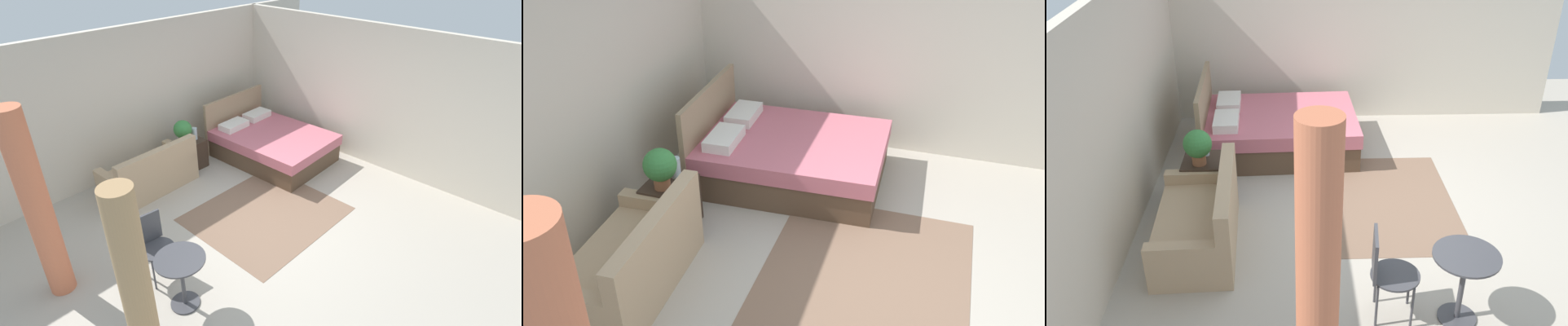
# 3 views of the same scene
# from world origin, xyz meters

# --- Properties ---
(ground_plane) EXTENTS (8.70, 8.85, 0.02)m
(ground_plane) POSITION_xyz_m (0.00, 0.00, -0.01)
(ground_plane) COLOR #B2A899
(wall_back) EXTENTS (8.70, 0.12, 2.56)m
(wall_back) POSITION_xyz_m (0.00, 2.93, 1.28)
(wall_back) COLOR beige
(wall_back) RESTS_ON ground
(wall_right) EXTENTS (0.12, 5.85, 2.56)m
(wall_right) POSITION_xyz_m (2.85, 0.00, 1.28)
(wall_right) COLOR beige
(wall_right) RESTS_ON ground
(area_rug) EXTENTS (2.18, 1.89, 0.01)m
(area_rug) POSITION_xyz_m (0.24, 0.14, 0.00)
(area_rug) COLOR #7F604C
(area_rug) RESTS_ON ground
(bed) EXTENTS (1.65, 2.16, 1.06)m
(bed) POSITION_xyz_m (1.68, 1.33, 0.29)
(bed) COLOR brown
(bed) RESTS_ON ground
(couch) EXTENTS (1.55, 0.87, 0.83)m
(couch) POSITION_xyz_m (-0.55, 2.09, 0.27)
(couch) COLOR tan
(couch) RESTS_ON ground
(nightstand) EXTENTS (0.50, 0.45, 0.54)m
(nightstand) POSITION_xyz_m (0.37, 2.18, 0.27)
(nightstand) COLOR #38281E
(nightstand) RESTS_ON ground
(potted_plant) EXTENTS (0.33, 0.33, 0.42)m
(potted_plant) POSITION_xyz_m (0.27, 2.19, 0.78)
(potted_plant) COLOR #935B3D
(potted_plant) RESTS_ON nightstand
(vase) EXTENTS (0.10, 0.10, 0.22)m
(vase) POSITION_xyz_m (0.49, 2.15, 0.65)
(vase) COLOR silver
(vase) RESTS_ON nightstand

